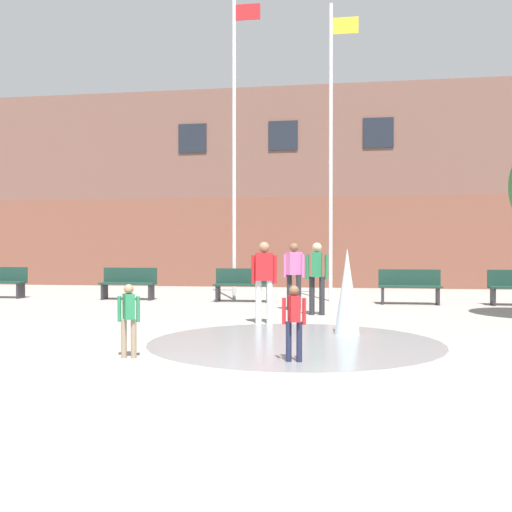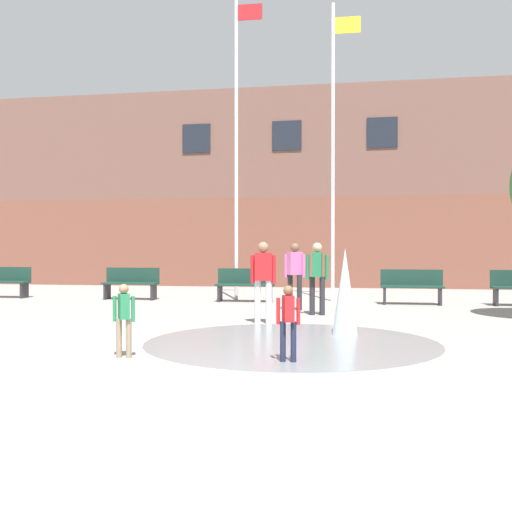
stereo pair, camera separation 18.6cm
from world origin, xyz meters
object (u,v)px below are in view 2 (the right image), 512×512
at_px(flagpole_left, 237,137).
at_px(flagpole_right, 334,144).
at_px(teen_by_trashcan, 295,271).
at_px(adult_near_bench, 317,273).
at_px(child_with_pink_shirt, 124,314).
at_px(park_bench_far_left, 4,281).
at_px(park_bench_under_left_flagpole, 245,284).
at_px(adult_watching, 263,276).
at_px(park_bench_left_of_flagpoles, 131,283).
at_px(park_bench_under_right_flagpole, 412,286).
at_px(child_running, 288,317).

distance_m(flagpole_left, flagpole_right, 2.74).
relative_size(teen_by_trashcan, adult_near_bench, 1.00).
bearing_deg(child_with_pink_shirt, flagpole_right, 132.89).
bearing_deg(park_bench_far_left, adult_near_bench, -18.16).
height_order(park_bench_far_left, adult_near_bench, adult_near_bench).
relative_size(park_bench_under_left_flagpole, flagpole_left, 0.18).
distance_m(teen_by_trashcan, adult_watching, 2.64).
bearing_deg(park_bench_under_left_flagpole, adult_watching, -75.03).
height_order(park_bench_under_left_flagpole, flagpole_left, flagpole_left).
bearing_deg(flagpole_right, teen_by_trashcan, -107.14).
xyz_separation_m(park_bench_left_of_flagpoles, park_bench_under_right_flagpole, (7.81, -0.22, 0.00)).
xyz_separation_m(child_running, adult_near_bench, (-0.01, 5.51, 0.35)).
bearing_deg(park_bench_under_right_flagpole, child_running, -104.97).
height_order(park_bench_left_of_flagpoles, park_bench_under_left_flagpole, same).
relative_size(child_running, child_with_pink_shirt, 1.00).
bearing_deg(park_bench_under_right_flagpole, park_bench_far_left, 178.97).
xyz_separation_m(child_running, child_with_pink_shirt, (-2.20, -0.07, 0.00)).
distance_m(park_bench_far_left, park_bench_left_of_flagpoles, 3.99).
bearing_deg(flagpole_left, teen_by_trashcan, -53.60).
bearing_deg(flagpole_right, adult_near_bench, -93.41).
bearing_deg(child_with_pink_shirt, park_bench_left_of_flagpoles, 168.66).
xyz_separation_m(park_bench_left_of_flagpoles, flagpole_right, (5.76, 0.41, 3.89)).
bearing_deg(teen_by_trashcan, park_bench_left_of_flagpoles, 118.59).
bearing_deg(adult_near_bench, flagpole_right, -2.14).
bearing_deg(adult_near_bench, park_bench_far_left, 73.11).
distance_m(child_running, flagpole_left, 10.25).
height_order(park_bench_left_of_flagpoles, flagpole_right, flagpole_right).
height_order(park_bench_left_of_flagpoles, teen_by_trashcan, teen_by_trashcan).
distance_m(adult_watching, flagpole_right, 6.36).
xyz_separation_m(park_bench_left_of_flagpoles, adult_watching, (4.61, -4.82, 0.45)).
bearing_deg(teen_by_trashcan, park_bench_under_right_flagpole, -2.75).
bearing_deg(park_bench_left_of_flagpoles, park_bench_under_right_flagpole, -1.60).
relative_size(child_running, flagpole_right, 0.12).
height_order(park_bench_far_left, park_bench_under_left_flagpole, same).
bearing_deg(teen_by_trashcan, flagpole_left, 88.92).
distance_m(park_bench_under_right_flagpole, child_with_pink_shirt, 9.60).
relative_size(park_bench_far_left, park_bench_under_left_flagpole, 1.00).
relative_size(park_bench_under_left_flagpole, adult_watching, 1.01).
bearing_deg(park_bench_under_left_flagpole, park_bench_left_of_flagpoles, 177.12).
relative_size(teen_by_trashcan, child_with_pink_shirt, 1.61).
relative_size(child_running, adult_near_bench, 0.62).
bearing_deg(child_running, park_bench_far_left, 29.36).
bearing_deg(child_running, flagpole_left, -2.90).
distance_m(child_running, child_with_pink_shirt, 2.20).
distance_m(teen_by_trashcan, adult_near_bench, 1.11).
height_order(teen_by_trashcan, flagpole_left, flagpole_left).
xyz_separation_m(park_bench_far_left, adult_watching, (8.61, -4.81, 0.45)).
height_order(park_bench_far_left, flagpole_right, flagpole_right).
relative_size(park_bench_far_left, child_running, 1.62).
height_order(park_bench_under_right_flagpole, adult_watching, adult_watching).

